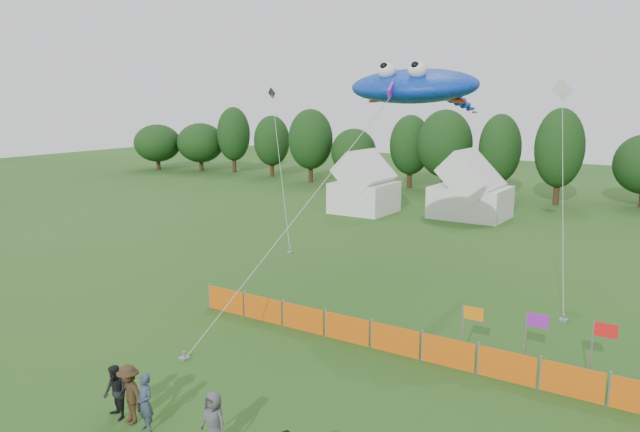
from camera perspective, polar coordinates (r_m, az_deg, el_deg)
The scene contains 12 objects.
treeline at distance 56.62m, azimuth 23.80°, elevation 5.03°, with size 104.57×8.78×8.36m.
tent_left at distance 49.32m, azimuth 4.07°, elevation 2.61°, with size 4.43×4.43×3.91m.
tent_right at distance 48.29m, azimuth 13.61°, elevation 2.14°, with size 5.51×4.40×3.89m.
barrier_fence at distance 22.43m, azimuth 9.20°, elevation -11.66°, with size 19.90×0.06×1.00m.
flag_row at distance 21.27m, azimuth 26.40°, elevation -11.39°, with size 10.73×0.72×2.17m.
spectator_a at distance 18.37m, azimuth -15.70°, elevation -16.12°, with size 0.60×0.40×1.66m, color #2E3B4D.
spectator_b at distance 19.25m, azimuth -18.20°, elevation -15.09°, with size 0.77×0.60×1.58m, color black.
spectator_c at distance 18.87m, azimuth -17.07°, elevation -15.32°, with size 1.11×0.64×1.72m, color #362515.
spectator_e at distance 17.12m, azimuth -9.66°, elevation -18.02°, with size 0.79×0.52×1.62m, color #47464B.
stingray_kite at distance 29.06m, azimuth 9.00°, elevation 11.61°, with size 6.32×19.51×10.56m.
small_kite_white at distance 32.39m, azimuth 21.31°, elevation 5.73°, with size 3.29×8.76×9.98m.
small_kite_dark at distance 41.01m, azimuth -3.76°, elevation 5.46°, with size 7.09×7.16×9.68m.
Camera 1 is at (11.00, -10.69, 9.04)m, focal length 35.00 mm.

